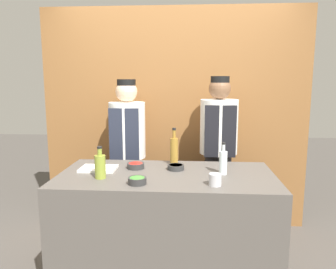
{
  "coord_description": "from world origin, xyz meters",
  "views": [
    {
      "loc": [
        0.18,
        -2.43,
        1.63
      ],
      "look_at": [
        0.0,
        0.17,
        1.2
      ],
      "focal_mm": 35.0,
      "sensor_mm": 36.0,
      "label": 1
    }
  ],
  "objects_px": {
    "sauce_bowl_orange": "(176,167)",
    "chef_left": "(128,153)",
    "sauce_bowl_red": "(136,165)",
    "chef_right": "(218,153)",
    "sauce_bowl_green": "(137,180)",
    "bottle_oil": "(100,166)",
    "cutting_board": "(99,169)",
    "cup_steel": "(215,180)",
    "bottle_clear": "(223,162)",
    "bottle_vinegar": "(174,150)"
  },
  "relations": [
    {
      "from": "bottle_oil",
      "to": "chef_right",
      "type": "distance_m",
      "value": 1.35
    },
    {
      "from": "sauce_bowl_orange",
      "to": "chef_left",
      "type": "xyz_separation_m",
      "value": [
        -0.53,
        0.7,
        -0.05
      ]
    },
    {
      "from": "cup_steel",
      "to": "sauce_bowl_orange",
      "type": "bearing_deg",
      "value": 126.99
    },
    {
      "from": "sauce_bowl_red",
      "to": "chef_left",
      "type": "xyz_separation_m",
      "value": [
        -0.2,
        0.68,
        -0.06
      ]
    },
    {
      "from": "bottle_vinegar",
      "to": "cup_steel",
      "type": "distance_m",
      "value": 0.63
    },
    {
      "from": "bottle_clear",
      "to": "bottle_vinegar",
      "type": "bearing_deg",
      "value": 145.62
    },
    {
      "from": "chef_left",
      "to": "sauce_bowl_green",
      "type": "bearing_deg",
      "value": -75.6
    },
    {
      "from": "bottle_clear",
      "to": "bottle_vinegar",
      "type": "xyz_separation_m",
      "value": [
        -0.39,
        0.27,
        0.03
      ]
    },
    {
      "from": "sauce_bowl_red",
      "to": "chef_right",
      "type": "bearing_deg",
      "value": 43.19
    },
    {
      "from": "sauce_bowl_red",
      "to": "chef_left",
      "type": "bearing_deg",
      "value": 106.24
    },
    {
      "from": "bottle_clear",
      "to": "chef_right",
      "type": "relative_size",
      "value": 0.15
    },
    {
      "from": "sauce_bowl_green",
      "to": "chef_left",
      "type": "distance_m",
      "value": 1.12
    },
    {
      "from": "sauce_bowl_orange",
      "to": "bottle_oil",
      "type": "bearing_deg",
      "value": -153.66
    },
    {
      "from": "bottle_oil",
      "to": "bottle_vinegar",
      "type": "height_order",
      "value": "bottle_vinegar"
    },
    {
      "from": "chef_right",
      "to": "cutting_board",
      "type": "bearing_deg",
      "value": -143.84
    },
    {
      "from": "sauce_bowl_orange",
      "to": "bottle_oil",
      "type": "xyz_separation_m",
      "value": [
        -0.54,
        -0.27,
        0.07
      ]
    },
    {
      "from": "chef_left",
      "to": "chef_right",
      "type": "height_order",
      "value": "chef_right"
    },
    {
      "from": "sauce_bowl_red",
      "to": "bottle_oil",
      "type": "relative_size",
      "value": 0.59
    },
    {
      "from": "sauce_bowl_red",
      "to": "sauce_bowl_orange",
      "type": "bearing_deg",
      "value": -2.89
    },
    {
      "from": "sauce_bowl_green",
      "to": "bottle_clear",
      "type": "height_order",
      "value": "bottle_clear"
    },
    {
      "from": "bottle_oil",
      "to": "cutting_board",
      "type": "bearing_deg",
      "value": 109.45
    },
    {
      "from": "chef_right",
      "to": "bottle_oil",
      "type": "bearing_deg",
      "value": -134.16
    },
    {
      "from": "sauce_bowl_orange",
      "to": "cutting_board",
      "type": "height_order",
      "value": "sauce_bowl_orange"
    },
    {
      "from": "bottle_oil",
      "to": "chef_right",
      "type": "xyz_separation_m",
      "value": [
        0.94,
        0.97,
        -0.11
      ]
    },
    {
      "from": "cutting_board",
      "to": "chef_left",
      "type": "height_order",
      "value": "chef_left"
    },
    {
      "from": "bottle_oil",
      "to": "bottle_vinegar",
      "type": "relative_size",
      "value": 0.75
    },
    {
      "from": "sauce_bowl_orange",
      "to": "sauce_bowl_green",
      "type": "bearing_deg",
      "value": -123.15
    },
    {
      "from": "cutting_board",
      "to": "chef_right",
      "type": "relative_size",
      "value": 0.17
    },
    {
      "from": "sauce_bowl_green",
      "to": "bottle_oil",
      "type": "distance_m",
      "value": 0.32
    },
    {
      "from": "bottle_vinegar",
      "to": "chef_left",
      "type": "xyz_separation_m",
      "value": [
        -0.5,
        0.53,
        -0.16
      ]
    },
    {
      "from": "bottle_vinegar",
      "to": "chef_right",
      "type": "distance_m",
      "value": 0.69
    },
    {
      "from": "sauce_bowl_red",
      "to": "bottle_clear",
      "type": "relative_size",
      "value": 0.56
    },
    {
      "from": "sauce_bowl_green",
      "to": "chef_right",
      "type": "bearing_deg",
      "value": 59.14
    },
    {
      "from": "cutting_board",
      "to": "bottle_oil",
      "type": "distance_m",
      "value": 0.25
    },
    {
      "from": "bottle_clear",
      "to": "cup_steel",
      "type": "relative_size",
      "value": 2.87
    },
    {
      "from": "chef_left",
      "to": "sauce_bowl_orange",
      "type": "bearing_deg",
      "value": -52.87
    },
    {
      "from": "bottle_clear",
      "to": "chef_left",
      "type": "relative_size",
      "value": 0.15
    },
    {
      "from": "sauce_bowl_green",
      "to": "sauce_bowl_red",
      "type": "height_order",
      "value": "sauce_bowl_green"
    },
    {
      "from": "sauce_bowl_green",
      "to": "cup_steel",
      "type": "xyz_separation_m",
      "value": [
        0.54,
        0.0,
        0.02
      ]
    },
    {
      "from": "bottle_oil",
      "to": "cup_steel",
      "type": "relative_size",
      "value": 2.76
    },
    {
      "from": "cup_steel",
      "to": "chef_left",
      "type": "bearing_deg",
      "value": 127.08
    },
    {
      "from": "chef_left",
      "to": "chef_right",
      "type": "bearing_deg",
      "value": 0.01
    },
    {
      "from": "sauce_bowl_green",
      "to": "chef_right",
      "type": "xyz_separation_m",
      "value": [
        0.65,
        1.08,
        -0.04
      ]
    },
    {
      "from": "bottle_clear",
      "to": "cup_steel",
      "type": "bearing_deg",
      "value": -105.69
    },
    {
      "from": "sauce_bowl_green",
      "to": "cup_steel",
      "type": "height_order",
      "value": "cup_steel"
    },
    {
      "from": "cutting_board",
      "to": "cup_steel",
      "type": "bearing_deg",
      "value": -20.27
    },
    {
      "from": "sauce_bowl_orange",
      "to": "sauce_bowl_red",
      "type": "bearing_deg",
      "value": 177.11
    },
    {
      "from": "bottle_oil",
      "to": "bottle_clear",
      "type": "xyz_separation_m",
      "value": [
        0.91,
        0.17,
        0.0
      ]
    },
    {
      "from": "sauce_bowl_red",
      "to": "bottle_vinegar",
      "type": "bearing_deg",
      "value": 25.84
    },
    {
      "from": "sauce_bowl_orange",
      "to": "sauce_bowl_green",
      "type": "relative_size",
      "value": 1.03
    }
  ]
}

